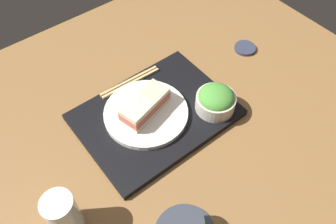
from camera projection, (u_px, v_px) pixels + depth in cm
name	position (u px, v px, depth cm)	size (l,w,h in cm)	color
ground_plane	(142.00, 125.00, 92.48)	(140.00, 100.00, 3.00)	brown
serving_tray	(155.00, 115.00, 91.52)	(39.40, 29.26, 1.83)	black
sandwich_plate	(146.00, 113.00, 89.83)	(21.98, 21.98, 1.47)	white
sandwich_near	(153.00, 98.00, 88.92)	(8.28, 7.38, 4.77)	beige
sandwich_far	(137.00, 113.00, 85.70)	(8.56, 7.58, 4.96)	beige
salad_bowl	(216.00, 100.00, 89.30)	(10.44, 10.44, 6.88)	beige
chopsticks_pair	(130.00, 82.00, 96.92)	(18.50, 2.53, 0.70)	tan
drinking_glass	(63.00, 215.00, 69.78)	(6.57, 6.57, 12.15)	silver
small_sauce_dish	(245.00, 48.00, 107.79)	(6.63, 6.63, 1.00)	#33384C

